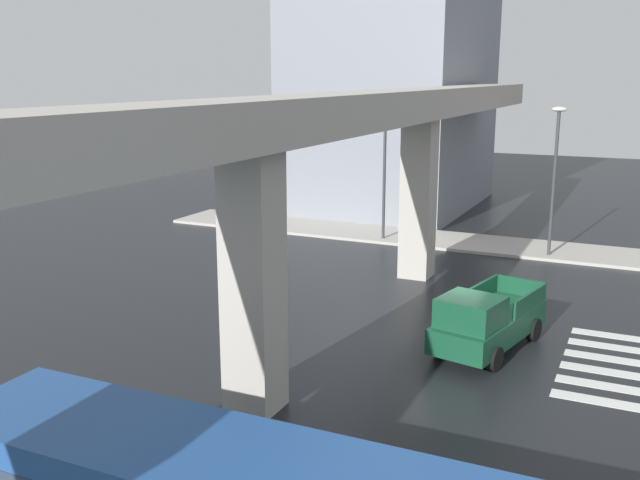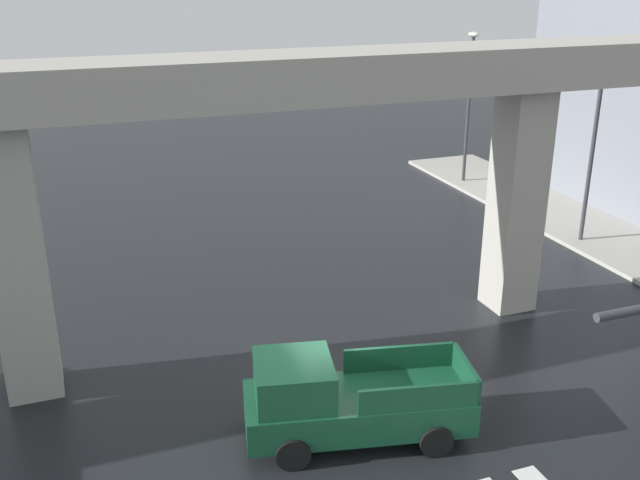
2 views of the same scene
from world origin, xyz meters
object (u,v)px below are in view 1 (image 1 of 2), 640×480
street_lamp_mid_block (385,156)px  street_lamp_far_north (240,149)px  pickup_truck (486,322)px  street_lamp_near_corner (555,164)px

street_lamp_mid_block → street_lamp_far_north: (0.00, 8.76, 0.00)m
pickup_truck → street_lamp_near_corner: (13.33, -0.21, 3.57)m
street_lamp_far_north → street_lamp_near_corner: bearing=-90.0°
street_lamp_mid_block → street_lamp_far_north: 8.76m
street_lamp_near_corner → street_lamp_mid_block: bearing=90.0°
pickup_truck → street_lamp_far_north: bearing=52.1°
pickup_truck → street_lamp_far_north: 21.97m
pickup_truck → street_lamp_near_corner: 13.80m
street_lamp_near_corner → street_lamp_mid_block: (0.00, 8.54, 0.00)m
pickup_truck → street_lamp_far_north: street_lamp_far_north is taller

